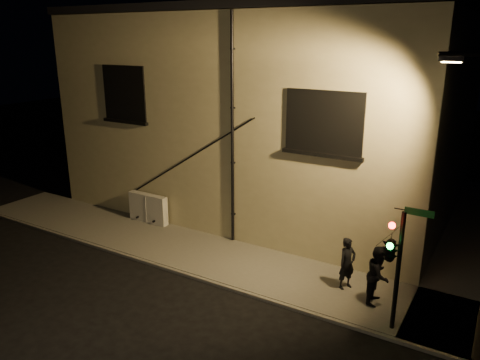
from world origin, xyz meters
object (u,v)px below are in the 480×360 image
Objects in this scene: utility_cabinet at (148,208)px; pedestrian_a at (347,263)px; pedestrian_b at (378,275)px; traffic_signal at (391,248)px.

pedestrian_a is (8.89, -0.95, 0.21)m from utility_cabinet.
pedestrian_b reaches higher than utility_cabinet.
pedestrian_a is at bearing -6.09° from utility_cabinet.
utility_cabinet is 10.02m from pedestrian_b.
pedestrian_b is (1.04, -0.33, 0.05)m from pedestrian_a.
utility_cabinet is at bearing 166.79° from traffic_signal.
pedestrian_b is 1.93m from traffic_signal.
pedestrian_b is at bearing -77.34° from pedestrian_a.
pedestrian_a is 0.94× the size of pedestrian_b.
utility_cabinet is 8.94m from pedestrian_a.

